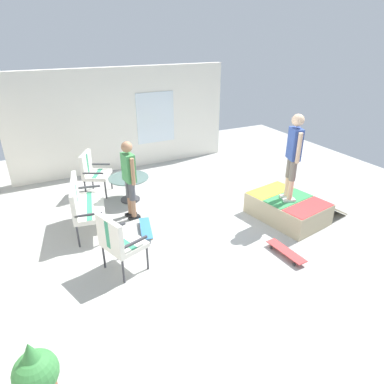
% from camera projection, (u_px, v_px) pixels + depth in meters
% --- Properties ---
extents(ground_plane, '(12.00, 12.00, 0.10)m').
position_uv_depth(ground_plane, '(206.00, 225.00, 6.89)').
color(ground_plane, '#A8A8A3').
extents(house_facade, '(0.23, 6.00, 2.73)m').
position_uv_depth(house_facade, '(124.00, 120.00, 9.15)').
color(house_facade, white).
rests_on(house_facade, ground_plane).
extents(skate_ramp, '(1.70, 1.87, 0.46)m').
position_uv_depth(skate_ramp, '(288.00, 208.00, 6.97)').
color(skate_ramp, tan).
rests_on(skate_ramp, ground_plane).
extents(patio_bench, '(1.33, 0.78, 1.02)m').
position_uv_depth(patio_bench, '(83.00, 202.00, 6.37)').
color(patio_bench, '#38383D').
rests_on(patio_bench, ground_plane).
extents(patio_chair_near_house, '(0.81, 0.78, 1.02)m').
position_uv_depth(patio_chair_near_house, '(92.00, 170.00, 7.86)').
color(patio_chair_near_house, '#38383D').
rests_on(patio_chair_near_house, ground_plane).
extents(patio_chair_by_wall, '(0.77, 0.72, 1.02)m').
position_uv_depth(patio_chair_by_wall, '(117.00, 239.00, 5.21)').
color(patio_chair_by_wall, '#38383D').
rests_on(patio_chair_by_wall, ground_plane).
extents(patio_table, '(0.90, 0.90, 0.57)m').
position_uv_depth(patio_table, '(129.00, 184.00, 7.63)').
color(patio_table, '#38383D').
rests_on(patio_table, ground_plane).
extents(person_watching, '(0.48, 0.27, 1.64)m').
position_uv_depth(person_watching, '(129.00, 175.00, 6.68)').
color(person_watching, black).
rests_on(person_watching, ground_plane).
extents(person_skater, '(0.46, 0.32, 1.73)m').
position_uv_depth(person_skater, '(294.00, 152.00, 6.37)').
color(person_skater, silver).
rests_on(person_skater, skate_ramp).
extents(skateboard_by_bench, '(0.82, 0.39, 0.10)m').
position_uv_depth(skateboard_by_bench, '(146.00, 228.00, 6.51)').
color(skateboard_by_bench, '#3372B2').
rests_on(skateboard_by_bench, ground_plane).
extents(skateboard_spare, '(0.81, 0.25, 0.10)m').
position_uv_depth(skateboard_spare, '(286.00, 251.00, 5.82)').
color(skateboard_spare, '#B23838').
rests_on(skateboard_spare, ground_plane).
extents(potted_plant, '(0.44, 0.44, 0.92)m').
position_uv_depth(potted_plant, '(37.00, 376.00, 3.30)').
color(potted_plant, brown).
rests_on(potted_plant, ground_plane).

